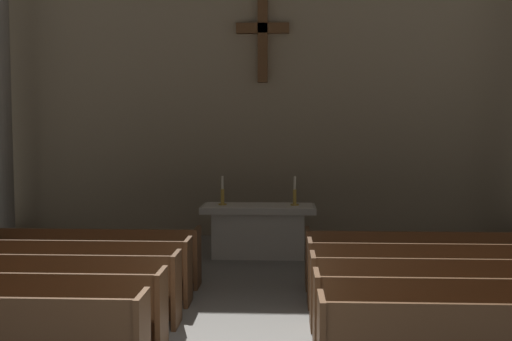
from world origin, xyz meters
name	(u,v)px	position (x,y,z in m)	size (l,w,h in m)	color
pew_left_row_2	(6,310)	(-2.66, 0.92, 0.48)	(3.63, 0.50, 0.95)	brown
pew_left_row_3	(39,288)	(-2.66, 1.87, 0.48)	(3.63, 0.50, 0.95)	brown
pew_left_row_4	(65,270)	(-2.66, 2.83, 0.48)	(3.63, 0.50, 0.95)	brown
pew_left_row_5	(86,256)	(-2.66, 3.79, 0.48)	(3.63, 0.50, 0.95)	brown
pew_right_row_2	(480,317)	(2.66, 0.92, 0.48)	(3.63, 0.50, 0.95)	brown
pew_right_row_3	(456,293)	(2.66, 1.87, 0.48)	(3.63, 0.50, 0.95)	brown
pew_right_row_4	(438,275)	(2.66, 2.83, 0.48)	(3.63, 0.50, 0.95)	brown
pew_right_row_5	(423,260)	(2.66, 3.79, 0.48)	(3.63, 0.50, 0.95)	brown
altar	(258,229)	(0.00, 6.11, 0.53)	(2.20, 0.90, 1.01)	#BCB7AD
candlestick_left	(223,196)	(-0.70, 6.11, 1.18)	(0.16, 0.16, 0.56)	#B79338
candlestick_right	(295,196)	(0.70, 6.11, 1.18)	(0.16, 0.16, 0.56)	#B79338
apse_with_cross	(263,60)	(0.00, 8.48, 4.03)	(12.72, 0.47, 8.05)	gray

